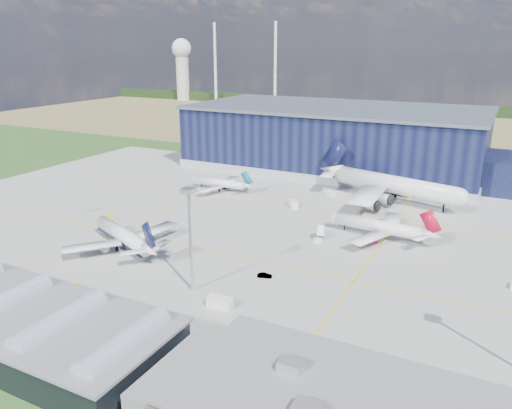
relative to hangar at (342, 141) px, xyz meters
name	(u,v)px	position (x,y,z in m)	size (l,w,h in m)	color
ground	(224,237)	(-2.81, -94.80, -11.62)	(600.00, 600.00, 0.00)	#254A1B
apron	(241,226)	(-2.81, -84.80, -11.59)	(220.00, 160.00, 0.08)	gray
farmland	(396,127)	(-2.81, 125.20, -11.62)	(600.00, 220.00, 0.01)	#927C4E
treeline	(419,108)	(-2.81, 205.20, -7.62)	(600.00, 8.00, 8.00)	black
horizon_dressing	(207,64)	(-194.11, 199.58, 22.58)	(440.20, 18.00, 70.00)	silver
hangar	(342,141)	(0.00, 0.00, 0.00)	(145.00, 62.00, 26.10)	black
glass_concourse	(20,322)	(-9.26, -154.80, -7.93)	(78.00, 23.00, 8.60)	black
light_mast_center	(190,223)	(7.19, -124.80, 3.82)	(2.60, 2.60, 23.00)	silver
airliner_navy	(122,228)	(-22.42, -113.06, -6.17)	(33.40, 32.68, 10.89)	white
airliner_red	(378,220)	(35.08, -75.54, -6.47)	(31.57, 30.89, 10.30)	white
airliner_widebody	(395,176)	(31.51, -39.80, -2.54)	(55.67, 54.46, 18.15)	white
airliner_regional	(219,179)	(-28.12, -54.89, -7.41)	(25.77, 25.21, 8.40)	white
gse_tug_a	(73,289)	(-15.03, -137.30, -10.87)	(2.18, 3.57, 1.49)	yellow
gse_tug_b	(107,218)	(-41.46, -98.90, -10.91)	(2.16, 3.24, 1.40)	yellow
gse_van_a	(220,302)	(16.29, -128.46, -10.48)	(2.27, 5.19, 2.27)	white
gse_van_b	(293,204)	(3.59, -61.14, -10.46)	(2.32, 5.06, 2.32)	white
gse_tug_c	(409,196)	(35.47, -32.80, -10.97)	(1.85, 2.96, 1.29)	yellow
gse_cart_b	(331,194)	(10.37, -42.92, -10.89)	(2.24, 3.36, 1.45)	white
gse_van_c	(248,350)	(29.42, -140.80, -10.34)	(2.55, 5.31, 2.55)	white
airstair	(321,234)	(21.74, -83.83, -10.21)	(1.76, 4.40, 2.82)	white
car_b	(265,276)	(18.45, -112.25, -11.07)	(1.17, 3.35, 1.10)	#99999E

